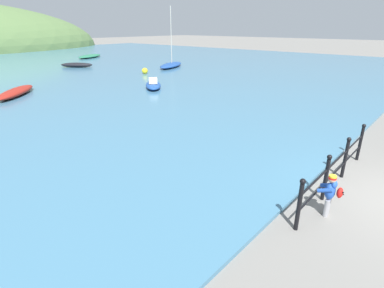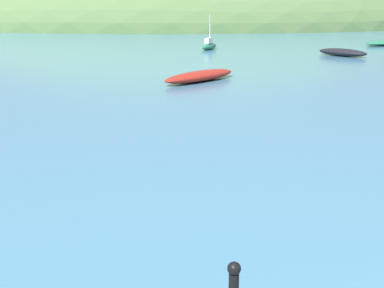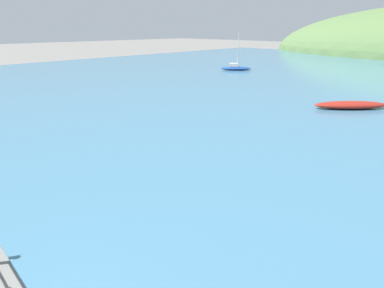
# 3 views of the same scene
# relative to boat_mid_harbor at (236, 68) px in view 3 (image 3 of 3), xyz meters

# --- Properties ---
(boat_mid_harbor) EXTENTS (3.27, 2.93, 3.95)m
(boat_mid_harbor) POSITION_rel_boat_mid_harbor_xyz_m (0.00, 0.00, 0.00)
(boat_mid_harbor) COLOR #1E4793
(boat_mid_harbor) RESTS_ON water
(boat_blue_hull) EXTENTS (3.62, 3.72, 0.42)m
(boat_blue_hull) POSITION_rel_boat_mid_harbor_xyz_m (14.81, -8.90, -0.04)
(boat_blue_hull) COLOR maroon
(boat_blue_hull) RESTS_ON water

